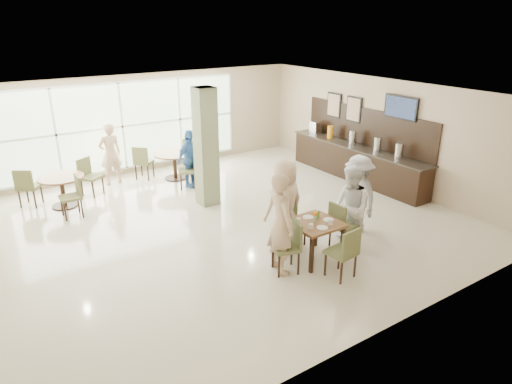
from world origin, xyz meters
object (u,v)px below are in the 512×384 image
main_table (315,227)px  round_table_left (62,184)px  round_table_right (174,158)px  adult_b (198,149)px  teen_right (350,208)px  teen_far (284,203)px  adult_a (190,159)px  teen_standing (358,194)px  buffet_counter (357,160)px  teen_left (281,223)px  adult_standing (110,154)px

main_table → round_table_left: (-3.30, 5.26, -0.08)m
round_table_right → adult_b: adult_b is taller
teen_right → teen_far: bearing=-109.3°
main_table → adult_a: adult_a is taller
teen_far → teen_standing: bearing=164.6°
teen_far → adult_a: (-0.08, 4.02, -0.10)m
buffet_counter → teen_standing: buffet_counter is taller
teen_left → adult_standing: bearing=19.1°
buffet_counter → teen_standing: bearing=-135.3°
teen_far → adult_b: 4.85m
round_table_right → adult_a: adult_a is taller
adult_standing → main_table: bearing=101.9°
adult_b → teen_right: bearing=16.0°
round_table_left → teen_far: 5.50m
adult_a → adult_b: size_ratio=1.01×
buffet_counter → adult_b: bearing=141.0°
buffet_counter → adult_a: (-4.11, 2.02, 0.21)m
teen_far → teen_right: teen_far is taller
adult_standing → teen_right: bearing=109.3°
buffet_counter → teen_right: buffet_counter is taller
main_table → teen_right: 0.91m
round_table_right → adult_a: 0.83m
teen_left → teen_right: size_ratio=1.12×
round_table_right → teen_right: 5.76m
teen_left → buffet_counter: bearing=-49.8°
round_table_right → adult_b: size_ratio=0.76×
adult_a → round_table_right: bearing=71.0°
round_table_left → adult_b: bearing=5.4°
teen_left → teen_standing: 2.34m
teen_far → teen_left: bearing=47.6°
buffet_counter → round_table_right: bearing=146.0°
main_table → adult_standing: size_ratio=0.52×
teen_right → adult_standing: size_ratio=0.97×
adult_a → round_table_left: bearing=147.5°
buffet_counter → adult_a: 4.59m
round_table_right → round_table_left: bearing=-172.9°
main_table → adult_a: 4.84m
round_table_right → teen_right: size_ratio=0.71×
round_table_right → adult_standing: 1.70m
teen_far → round_table_right: bearing=-90.0°
buffet_counter → adult_b: (-3.46, 2.80, 0.21)m
teen_right → adult_standing: (-2.73, 6.17, 0.02)m
teen_standing → adult_standing: adult_standing is taller
adult_b → adult_standing: (-2.32, 0.55, 0.08)m
adult_a → main_table: bearing=-112.8°
buffet_counter → adult_standing: 6.69m
round_table_left → adult_standing: 1.75m
teen_far → teen_standing: size_ratio=1.05×
round_table_left → teen_right: size_ratio=0.64×
teen_right → teen_left: bearing=-69.9°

